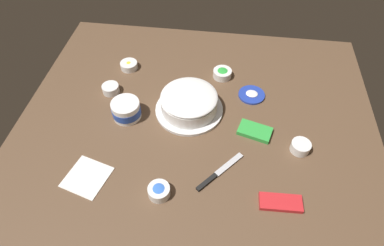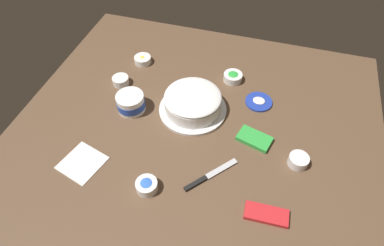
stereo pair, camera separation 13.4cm
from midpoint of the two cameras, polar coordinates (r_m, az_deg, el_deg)
ground_plane at (r=1.33m, az=2.80°, el=-2.99°), size 1.54×1.54×0.00m
frosted_cake at (r=1.40m, az=2.88°, el=3.43°), size 0.30×0.30×0.10m
frosting_tub at (r=1.42m, az=-8.18°, el=3.50°), size 0.12×0.12×0.08m
frosting_tub_lid at (r=1.51m, az=14.24°, el=3.54°), size 0.12×0.12×0.02m
spreading_knife at (r=1.23m, az=5.74°, el=-9.74°), size 0.17×0.19×0.01m
sprinkle_bowl_orange at (r=1.56m, az=-10.13°, el=7.30°), size 0.08×0.08×0.04m
sprinkle_bowl_blue at (r=1.19m, az=-4.80°, el=-11.16°), size 0.08×0.08×0.04m
sprinkle_bowl_yellow at (r=1.67m, az=-6.44°, el=10.99°), size 0.08×0.08×0.03m
sprinkle_bowl_green at (r=1.58m, az=9.69°, el=7.94°), size 0.09×0.09×0.04m
sprinkle_bowl_rainbow at (r=1.33m, az=21.11°, el=-6.49°), size 0.08×0.08×0.04m
candy_box_lower at (r=1.36m, az=13.79°, el=-2.90°), size 0.15×0.11×0.02m
candy_box_upper at (r=1.19m, az=16.30°, el=-15.48°), size 0.15×0.07×0.02m
paper_napkin at (r=1.31m, az=-16.15°, el=-6.93°), size 0.18×0.18×0.01m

